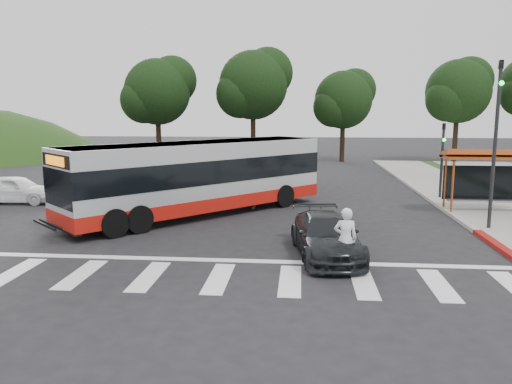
# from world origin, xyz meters

# --- Properties ---
(ground) EXTENTS (140.00, 140.00, 0.00)m
(ground) POSITION_xyz_m (0.00, 0.00, 0.00)
(ground) COLOR black
(ground) RESTS_ON ground
(sidewalk_east) EXTENTS (4.00, 40.00, 0.12)m
(sidewalk_east) POSITION_xyz_m (11.00, 8.00, 0.06)
(sidewalk_east) COLOR gray
(sidewalk_east) RESTS_ON ground
(curb_east) EXTENTS (0.30, 40.00, 0.15)m
(curb_east) POSITION_xyz_m (9.00, 8.00, 0.07)
(curb_east) COLOR #9E9991
(curb_east) RESTS_ON ground
(curb_east_red) EXTENTS (0.32, 6.00, 0.15)m
(curb_east_red) POSITION_xyz_m (9.00, -2.00, 0.08)
(curb_east_red) COLOR maroon
(curb_east_red) RESTS_ON ground
(crosswalk_ladder) EXTENTS (18.00, 2.60, 0.01)m
(crosswalk_ladder) POSITION_xyz_m (0.00, -5.00, 0.01)
(crosswalk_ladder) COLOR silver
(crosswalk_ladder) RESTS_ON ground
(bus_shelter) EXTENTS (4.20, 1.60, 2.86)m
(bus_shelter) POSITION_xyz_m (10.80, 5.10, 2.35)
(bus_shelter) COLOR #A7481B
(bus_shelter) RESTS_ON sidewalk_east
(traffic_signal_ne_tall) EXTENTS (0.18, 0.37, 6.50)m
(traffic_signal_ne_tall) POSITION_xyz_m (9.60, 1.49, 3.88)
(traffic_signal_ne_tall) COLOR black
(traffic_signal_ne_tall) RESTS_ON ground
(traffic_signal_ne_short) EXTENTS (0.18, 0.37, 4.00)m
(traffic_signal_ne_short) POSITION_xyz_m (9.60, 8.49, 2.48)
(traffic_signal_ne_short) COLOR black
(traffic_signal_ne_short) RESTS_ON ground
(tree_ne_a) EXTENTS (6.16, 5.74, 9.30)m
(tree_ne_a) POSITION_xyz_m (16.08, 28.06, 6.39)
(tree_ne_a) COLOR black
(tree_ne_a) RESTS_ON parking_lot
(tree_north_a) EXTENTS (6.60, 6.15, 10.17)m
(tree_north_a) POSITION_xyz_m (-1.92, 26.07, 6.92)
(tree_north_a) COLOR black
(tree_north_a) RESTS_ON ground
(tree_north_b) EXTENTS (5.72, 5.33, 8.43)m
(tree_north_b) POSITION_xyz_m (6.07, 28.06, 5.66)
(tree_north_b) COLOR black
(tree_north_b) RESTS_ON ground
(tree_north_c) EXTENTS (6.16, 5.74, 9.30)m
(tree_north_c) POSITION_xyz_m (-9.92, 24.06, 6.29)
(tree_north_c) COLOR black
(tree_north_c) RESTS_ON ground
(transit_bus) EXTENTS (10.62, 11.11, 3.26)m
(transit_bus) POSITION_xyz_m (-2.24, 3.55, 1.63)
(transit_bus) COLOR silver
(transit_bus) RESTS_ON ground
(pedestrian) EXTENTS (0.68, 0.45, 1.85)m
(pedestrian) POSITION_xyz_m (3.59, -3.83, 0.93)
(pedestrian) COLOR white
(pedestrian) RESTS_ON ground
(dark_sedan) EXTENTS (2.52, 4.85, 1.34)m
(dark_sedan) POSITION_xyz_m (3.09, -2.52, 0.67)
(dark_sedan) COLOR black
(dark_sedan) RESTS_ON ground
(west_car_white) EXTENTS (4.25, 1.88, 1.42)m
(west_car_white) POSITION_xyz_m (-12.17, 5.50, 0.71)
(west_car_white) COLOR white
(west_car_white) RESTS_ON ground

